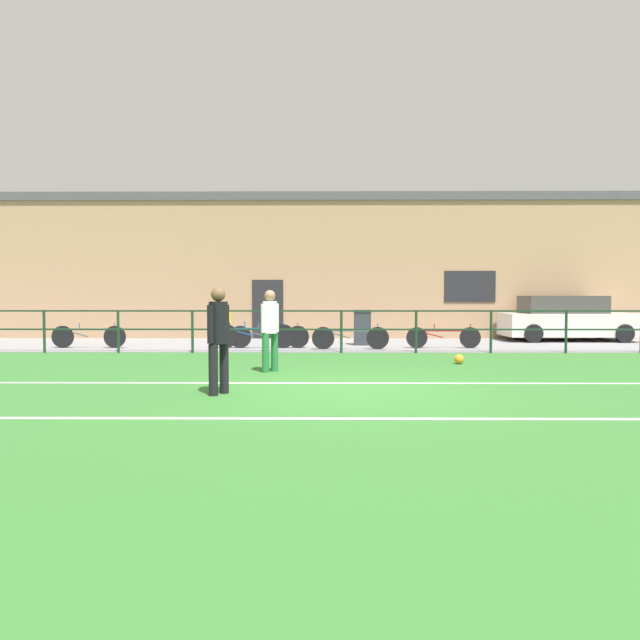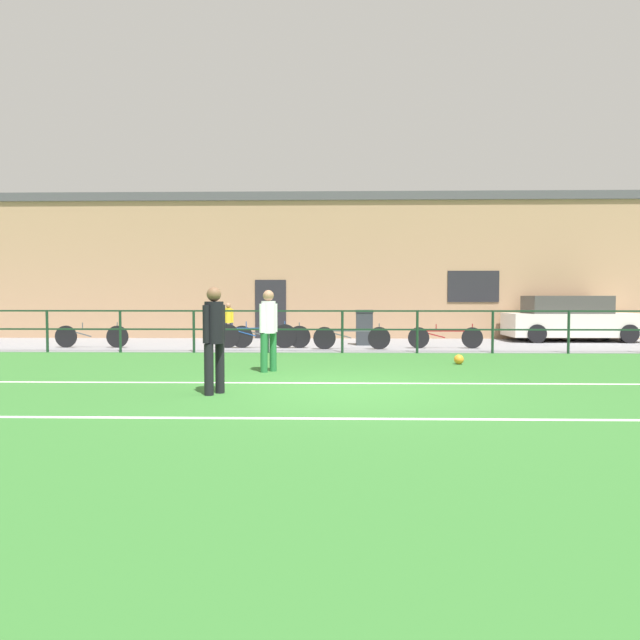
{
  "view_description": "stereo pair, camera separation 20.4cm",
  "coord_description": "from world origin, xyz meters",
  "px_view_note": "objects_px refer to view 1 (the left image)",
  "views": [
    {
      "loc": [
        -0.43,
        -9.26,
        1.53
      ],
      "look_at": [
        -0.56,
        4.3,
        0.96
      ],
      "focal_mm": 32.08,
      "sensor_mm": 36.0,
      "label": 1
    },
    {
      "loc": [
        -0.23,
        -9.26,
        1.53
      ],
      "look_at": [
        -0.56,
        4.3,
        0.96
      ],
      "focal_mm": 32.08,
      "sensor_mm": 36.0,
      "label": 2
    }
  ],
  "objects_px": {
    "player_goalkeeper": "(219,334)",
    "bicycle_parked_3": "(269,336)",
    "parked_car_red": "(567,319)",
    "soccer_ball_match": "(459,359)",
    "spectator_child": "(226,319)",
    "trash_bin_0": "(362,327)",
    "bicycle_parked_0": "(443,337)",
    "bicycle_parked_1": "(254,336)",
    "bicycle_parked_2": "(350,338)",
    "player_striker": "(270,326)",
    "bicycle_parked_4": "(89,336)"
  },
  "relations": [
    {
      "from": "player_goalkeeper",
      "to": "bicycle_parked_3",
      "type": "relative_size",
      "value": 0.72
    },
    {
      "from": "parked_car_red",
      "to": "bicycle_parked_3",
      "type": "xyz_separation_m",
      "value": [
        -9.76,
        -2.79,
        -0.38
      ]
    },
    {
      "from": "soccer_ball_match",
      "to": "spectator_child",
      "type": "relative_size",
      "value": 0.17
    },
    {
      "from": "parked_car_red",
      "to": "bicycle_parked_3",
      "type": "distance_m",
      "value": 10.16
    },
    {
      "from": "spectator_child",
      "to": "trash_bin_0",
      "type": "relative_size",
      "value": 1.18
    },
    {
      "from": "bicycle_parked_0",
      "to": "bicycle_parked_3",
      "type": "height_order",
      "value": "bicycle_parked_3"
    },
    {
      "from": "soccer_ball_match",
      "to": "bicycle_parked_1",
      "type": "distance_m",
      "value": 6.24
    },
    {
      "from": "parked_car_red",
      "to": "bicycle_parked_1",
      "type": "height_order",
      "value": "parked_car_red"
    },
    {
      "from": "soccer_ball_match",
      "to": "player_goalkeeper",
      "type": "bearing_deg",
      "value": -139.29
    },
    {
      "from": "spectator_child",
      "to": "bicycle_parked_0",
      "type": "bearing_deg",
      "value": 146.8
    },
    {
      "from": "spectator_child",
      "to": "parked_car_red",
      "type": "height_order",
      "value": "parked_car_red"
    },
    {
      "from": "soccer_ball_match",
      "to": "bicycle_parked_2",
      "type": "relative_size",
      "value": 0.1
    },
    {
      "from": "bicycle_parked_1",
      "to": "bicycle_parked_0",
      "type": "bearing_deg",
      "value": 0.14
    },
    {
      "from": "player_goalkeeper",
      "to": "player_striker",
      "type": "distance_m",
      "value": 2.69
    },
    {
      "from": "parked_car_red",
      "to": "bicycle_parked_2",
      "type": "xyz_separation_m",
      "value": [
        -7.42,
        -3.16,
        -0.39
      ]
    },
    {
      "from": "bicycle_parked_1",
      "to": "bicycle_parked_4",
      "type": "relative_size",
      "value": 1.09
    },
    {
      "from": "bicycle_parked_0",
      "to": "bicycle_parked_1",
      "type": "height_order",
      "value": "bicycle_parked_1"
    },
    {
      "from": "soccer_ball_match",
      "to": "bicycle_parked_3",
      "type": "distance_m",
      "value": 5.92
    },
    {
      "from": "bicycle_parked_4",
      "to": "soccer_ball_match",
      "type": "bearing_deg",
      "value": -20.36
    },
    {
      "from": "player_goalkeeper",
      "to": "player_striker",
      "type": "height_order",
      "value": "player_goalkeeper"
    },
    {
      "from": "bicycle_parked_2",
      "to": "bicycle_parked_4",
      "type": "distance_m",
      "value": 7.59
    },
    {
      "from": "player_striker",
      "to": "bicycle_parked_4",
      "type": "height_order",
      "value": "player_striker"
    },
    {
      "from": "player_striker",
      "to": "bicycle_parked_2",
      "type": "distance_m",
      "value": 5.04
    },
    {
      "from": "bicycle_parked_0",
      "to": "bicycle_parked_2",
      "type": "height_order",
      "value": "bicycle_parked_2"
    },
    {
      "from": "player_goalkeeper",
      "to": "parked_car_red",
      "type": "bearing_deg",
      "value": 168.12
    },
    {
      "from": "spectator_child",
      "to": "bicycle_parked_3",
      "type": "relative_size",
      "value": 0.55
    },
    {
      "from": "player_striker",
      "to": "bicycle_parked_0",
      "type": "bearing_deg",
      "value": 179.83
    },
    {
      "from": "bicycle_parked_1",
      "to": "trash_bin_0",
      "type": "distance_m",
      "value": 3.38
    },
    {
      "from": "parked_car_red",
      "to": "bicycle_parked_4",
      "type": "relative_size",
      "value": 1.99
    },
    {
      "from": "soccer_ball_match",
      "to": "bicycle_parked_2",
      "type": "xyz_separation_m",
      "value": [
        -2.3,
        3.3,
        0.24
      ]
    },
    {
      "from": "soccer_ball_match",
      "to": "bicycle_parked_4",
      "type": "relative_size",
      "value": 0.1
    },
    {
      "from": "soccer_ball_match",
      "to": "parked_car_red",
      "type": "height_order",
      "value": "parked_car_red"
    },
    {
      "from": "bicycle_parked_3",
      "to": "trash_bin_0",
      "type": "height_order",
      "value": "trash_bin_0"
    },
    {
      "from": "bicycle_parked_3",
      "to": "bicycle_parked_4",
      "type": "bearing_deg",
      "value": -180.0
    },
    {
      "from": "player_striker",
      "to": "spectator_child",
      "type": "height_order",
      "value": "player_striker"
    },
    {
      "from": "player_goalkeeper",
      "to": "player_striker",
      "type": "bearing_deg",
      "value": -160.42
    },
    {
      "from": "player_goalkeeper",
      "to": "bicycle_parked_4",
      "type": "height_order",
      "value": "player_goalkeeper"
    },
    {
      "from": "soccer_ball_match",
      "to": "spectator_child",
      "type": "height_order",
      "value": "spectator_child"
    },
    {
      "from": "spectator_child",
      "to": "bicycle_parked_3",
      "type": "bearing_deg",
      "value": 111.14
    },
    {
      "from": "parked_car_red",
      "to": "trash_bin_0",
      "type": "distance_m",
      "value": 7.19
    },
    {
      "from": "player_striker",
      "to": "bicycle_parked_0",
      "type": "relative_size",
      "value": 0.77
    },
    {
      "from": "player_goalkeeper",
      "to": "bicycle_parked_4",
      "type": "xyz_separation_m",
      "value": [
        -5.22,
        7.67,
        -0.59
      ]
    },
    {
      "from": "player_goalkeeper",
      "to": "bicycle_parked_3",
      "type": "height_order",
      "value": "player_goalkeeper"
    },
    {
      "from": "player_goalkeeper",
      "to": "bicycle_parked_1",
      "type": "distance_m",
      "value": 7.69
    },
    {
      "from": "parked_car_red",
      "to": "bicycle_parked_3",
      "type": "relative_size",
      "value": 1.86
    },
    {
      "from": "parked_car_red",
      "to": "trash_bin_0",
      "type": "relative_size",
      "value": 3.99
    },
    {
      "from": "soccer_ball_match",
      "to": "trash_bin_0",
      "type": "xyz_separation_m",
      "value": [
        -1.86,
        4.75,
        0.46
      ]
    },
    {
      "from": "bicycle_parked_2",
      "to": "bicycle_parked_1",
      "type": "bearing_deg",
      "value": 172.76
    },
    {
      "from": "spectator_child",
      "to": "bicycle_parked_1",
      "type": "height_order",
      "value": "spectator_child"
    },
    {
      "from": "bicycle_parked_0",
      "to": "bicycle_parked_4",
      "type": "height_order",
      "value": "bicycle_parked_4"
    }
  ]
}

